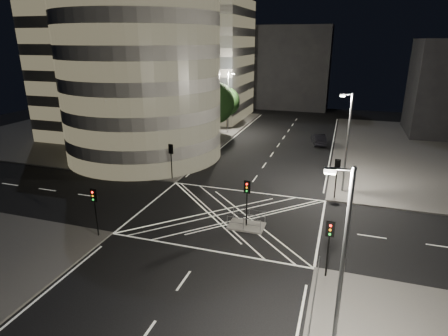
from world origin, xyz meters
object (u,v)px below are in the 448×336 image
(traffic_signal_fr, at_px, (337,171))
(traffic_signal_nr, at_px, (329,239))
(traffic_signal_fl, at_px, (171,155))
(street_lamp_left_far, at_px, (228,100))
(traffic_signal_nl, at_px, (95,203))
(street_lamp_right_near, at_px, (341,267))
(street_lamp_right_far, at_px, (347,140))
(street_lamp_left_near, at_px, (184,122))
(sedan, at_px, (319,139))
(central_island, at_px, (246,226))
(traffic_signal_island, at_px, (247,195))

(traffic_signal_fr, distance_m, traffic_signal_nr, 13.60)
(traffic_signal_fl, xyz_separation_m, street_lamp_left_far, (-0.64, 23.20, 2.63))
(traffic_signal_nl, relative_size, street_lamp_right_near, 0.40)
(street_lamp_right_far, bearing_deg, traffic_signal_nl, -139.09)
(traffic_signal_nr, bearing_deg, street_lamp_left_far, 116.36)
(traffic_signal_fr, distance_m, street_lamp_left_far, 29.63)
(traffic_signal_fl, xyz_separation_m, street_lamp_right_far, (18.24, 2.20, 2.63))
(street_lamp_left_near, relative_size, sedan, 2.06)
(traffic_signal_fl, distance_m, street_lamp_left_near, 5.86)
(traffic_signal_nl, height_order, street_lamp_left_near, street_lamp_left_near)
(street_lamp_right_near, bearing_deg, traffic_signal_nl, 158.45)
(street_lamp_left_near, height_order, street_lamp_right_far, same)
(central_island, bearing_deg, traffic_signal_fl, 142.46)
(traffic_signal_fr, distance_m, traffic_signal_island, 10.73)
(central_island, relative_size, traffic_signal_island, 0.75)
(traffic_signal_fl, xyz_separation_m, traffic_signal_nr, (17.60, -13.60, 0.00))
(central_island, xyz_separation_m, traffic_signal_nr, (6.80, -5.30, 2.84))
(street_lamp_left_near, height_order, sedan, street_lamp_left_near)
(traffic_signal_island, xyz_separation_m, street_lamp_left_near, (-11.44, 13.50, 2.63))
(central_island, relative_size, street_lamp_right_far, 0.30)
(central_island, distance_m, street_lamp_left_far, 33.95)
(street_lamp_right_far, bearing_deg, street_lamp_left_far, 131.94)
(street_lamp_left_far, distance_m, street_lamp_right_far, 28.23)
(traffic_signal_island, xyz_separation_m, street_lamp_left_far, (-11.44, 31.50, 2.63))
(traffic_signal_nl, distance_m, sedan, 37.20)
(traffic_signal_fr, xyz_separation_m, street_lamp_left_near, (-18.24, 5.20, 2.63))
(traffic_signal_island, relative_size, street_lamp_right_near, 0.40)
(central_island, relative_size, street_lamp_left_far, 0.30)
(traffic_signal_nl, xyz_separation_m, traffic_signal_nr, (17.60, 0.00, 0.00))
(street_lamp_left_near, distance_m, street_lamp_right_far, 19.11)
(street_lamp_left_near, distance_m, street_lamp_right_near, 32.13)
(traffic_signal_fl, height_order, sedan, traffic_signal_fl)
(traffic_signal_fl, xyz_separation_m, traffic_signal_fr, (17.60, 0.00, 0.00))
(traffic_signal_nr, height_order, street_lamp_right_far, street_lamp_right_far)
(traffic_signal_fl, bearing_deg, street_lamp_left_far, 91.57)
(traffic_signal_fl, height_order, traffic_signal_fr, same)
(traffic_signal_island, bearing_deg, central_island, 0.00)
(traffic_signal_fl, relative_size, traffic_signal_fr, 1.00)
(central_island, bearing_deg, traffic_signal_nl, -153.86)
(traffic_signal_nr, xyz_separation_m, street_lamp_right_near, (0.64, -7.20, 2.63))
(central_island, relative_size, traffic_signal_fl, 0.75)
(traffic_signal_fl, bearing_deg, traffic_signal_fr, 0.00)
(street_lamp_right_far, bearing_deg, traffic_signal_island, -125.30)
(traffic_signal_island, distance_m, sedan, 29.22)
(traffic_signal_fl, distance_m, sedan, 25.26)
(traffic_signal_fl, distance_m, street_lamp_left_far, 23.36)
(traffic_signal_nl, xyz_separation_m, street_lamp_right_near, (18.24, -7.20, 2.63))
(traffic_signal_fl, relative_size, street_lamp_right_far, 0.40)
(street_lamp_left_near, height_order, street_lamp_left_far, same)
(street_lamp_left_far, bearing_deg, traffic_signal_island, -70.05)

